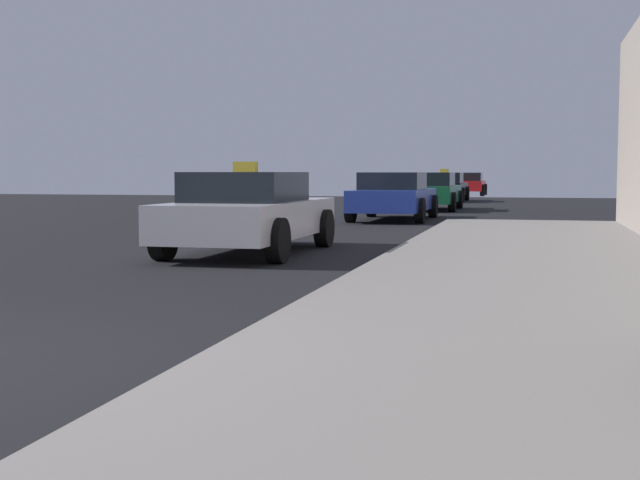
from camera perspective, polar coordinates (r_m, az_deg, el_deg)
sidewalk at (r=4.81m, az=14.05°, el=-9.88°), size 4.00×32.00×0.15m
car_silver at (r=13.33m, az=-4.76°, el=1.87°), size 1.93×4.28×1.43m
car_blue at (r=22.81m, az=4.95°, el=2.96°), size 1.98×4.49×1.27m
car_green at (r=29.08m, az=7.33°, el=3.27°), size 2.01×4.37×1.27m
car_black at (r=38.11m, az=8.33°, el=3.55°), size 1.94×4.28×1.43m
car_red at (r=47.90m, az=9.84°, el=3.72°), size 1.98×4.00×1.27m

